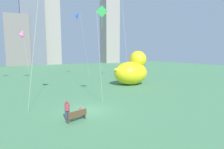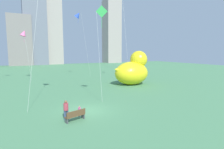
% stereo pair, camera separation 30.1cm
% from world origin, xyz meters
% --- Properties ---
extents(ground_plane, '(140.00, 140.00, 0.00)m').
position_xyz_m(ground_plane, '(0.00, 0.00, 0.00)').
color(ground_plane, '#498056').
extents(park_bench, '(1.76, 0.91, 0.90)m').
position_xyz_m(park_bench, '(-1.71, -2.06, 0.48)').
color(park_bench, brown).
rests_on(park_bench, ground).
extents(person_adult, '(0.39, 0.39, 1.60)m').
position_xyz_m(person_adult, '(-2.30, -1.37, 0.88)').
color(person_adult, '#38476B').
rests_on(person_adult, ground).
extents(person_child, '(0.23, 0.23, 0.93)m').
position_xyz_m(person_child, '(-1.13, -1.23, 0.51)').
color(person_child, silver).
rests_on(person_child, ground).
extents(giant_inflatable_duck, '(6.87, 4.41, 5.70)m').
position_xyz_m(giant_inflatable_duck, '(11.67, 9.73, 2.42)').
color(giant_inflatable_duck, yellow).
rests_on(giant_inflatable_duck, ground).
extents(city_skyline, '(69.73, 12.69, 42.00)m').
position_xyz_m(city_skyline, '(-2.91, 69.49, 17.97)').
color(city_skyline, gray).
rests_on(city_skyline, ground).
extents(kite_green, '(1.14, 0.86, 10.48)m').
position_xyz_m(kite_green, '(2.77, 2.68, 9.45)').
color(kite_green, silver).
rests_on(kite_green, ground).
extents(kite_pink, '(1.69, 1.55, 9.73)m').
position_xyz_m(kite_pink, '(-4.18, 23.10, 9.01)').
color(kite_pink, silver).
rests_on(kite_pink, ground).
extents(kite_blue, '(3.46, 3.50, 14.12)m').
position_xyz_m(kite_blue, '(6.48, 22.97, 13.32)').
color(kite_blue, silver).
rests_on(kite_blue, ground).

